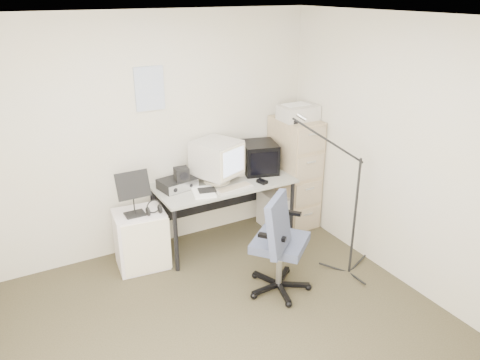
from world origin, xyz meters
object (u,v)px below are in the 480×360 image
filing_cabinet (294,172)px  side_cart (141,239)px  office_chair (280,241)px  desk (225,212)px

filing_cabinet → side_cart: filing_cabinet is taller
office_chair → desk: bearing=51.8°
filing_cabinet → office_chair: size_ratio=1.22×
filing_cabinet → office_chair: 1.44m
desk → side_cart: (-0.98, -0.03, -0.06)m
desk → filing_cabinet: bearing=1.8°
desk → office_chair: office_chair is taller
filing_cabinet → office_chair: bearing=-130.0°
office_chair → side_cart: bearing=94.5°
desk → side_cart: size_ratio=2.44×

